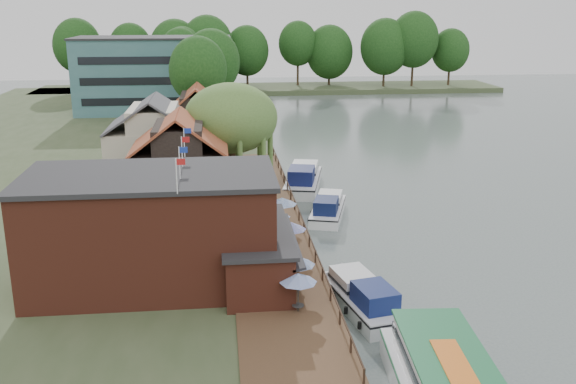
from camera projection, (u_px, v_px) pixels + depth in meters
name	position (u px, v px, depth m)	size (l,w,h in m)	color
ground	(394.00, 280.00, 44.03)	(260.00, 260.00, 0.00)	#525F5C
land_bank	(60.00, 164.00, 74.16)	(50.00, 140.00, 1.00)	#384728
quay_deck	(266.00, 222.00, 52.44)	(6.00, 50.00, 0.10)	#47301E
quay_rail	(298.00, 214.00, 53.08)	(0.20, 49.00, 1.00)	black
pub	(184.00, 228.00, 40.31)	(20.00, 11.00, 7.30)	maroon
hotel_block	(155.00, 74.00, 106.55)	(25.40, 12.40, 12.30)	#38666B
cottage_a	(180.00, 163.00, 54.36)	(8.60, 7.60, 8.50)	black
cottage_b	(155.00, 140.00, 63.59)	(9.60, 8.60, 8.50)	beige
cottage_c	(198.00, 124.00, 72.60)	(7.60, 7.60, 8.50)	black
willow	(232.00, 139.00, 59.33)	(8.60, 8.60, 10.43)	#476B2D
umbrella_0	(298.00, 292.00, 36.75)	(2.18, 2.18, 2.38)	#1C3E9A
umbrella_1	(298.00, 275.00, 39.19)	(2.11, 2.11, 2.38)	navy
umbrella_2	(281.00, 258.00, 41.68)	(2.05, 2.05, 2.38)	navy
umbrella_3	(291.00, 238.00, 45.38)	(2.17, 2.17, 2.38)	navy
umbrella_4	(275.00, 225.00, 47.99)	(2.28, 2.28, 2.38)	navy
umbrella_5	(282.00, 212.00, 51.11)	(2.37, 2.37, 2.38)	navy
cruiser_0	(362.00, 293.00, 39.44)	(3.01, 9.33, 2.24)	silver
cruiser_1	(328.00, 205.00, 56.89)	(2.89, 8.97, 2.14)	white
cruiser_2	(303.00, 176.00, 65.66)	(3.52, 10.87, 2.68)	white
swan	(447.00, 380.00, 31.82)	(0.44, 0.44, 0.44)	white
bank_tree_0	(199.00, 92.00, 79.72)	(7.10, 7.10, 13.64)	#143811
bank_tree_1	(197.00, 87.00, 88.01)	(7.43, 7.43, 12.81)	#143811
bank_tree_2	(212.00, 75.00, 97.44)	(8.59, 8.59, 13.90)	#143811
bank_tree_3	(182.00, 73.00, 115.86)	(6.05, 6.05, 10.69)	#143811
bank_tree_4	(181.00, 63.00, 122.95)	(7.55, 7.55, 13.24)	#143811
bank_tree_5	(183.00, 60.00, 127.81)	(7.24, 7.24, 13.28)	#143811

